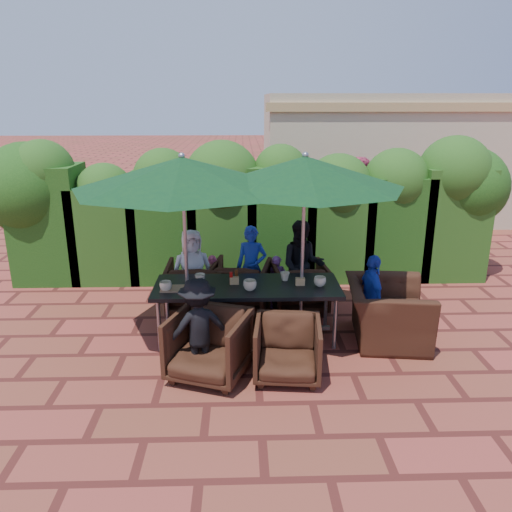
{
  "coord_description": "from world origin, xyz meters",
  "views": [
    {
      "loc": [
        -0.18,
        -6.21,
        3.06
      ],
      "look_at": [
        0.02,
        0.4,
        0.98
      ],
      "focal_mm": 35.0,
      "sensor_mm": 36.0,
      "label": 1
    }
  ],
  "objects_px": {
    "umbrella_right": "(305,172)",
    "chair_near_left": "(209,342)",
    "chair_far_mid": "(241,284)",
    "chair_near_right": "(288,347)",
    "dining_table": "(247,290)",
    "chair_far_left": "(195,285)",
    "chair_end_right": "(388,303)",
    "umbrella_left": "(182,173)",
    "chair_far_right": "(299,285)"
  },
  "relations": [
    {
      "from": "umbrella_right",
      "to": "chair_near_left",
      "type": "distance_m",
      "value": 2.35
    },
    {
      "from": "chair_far_mid",
      "to": "chair_near_left",
      "type": "height_order",
      "value": "chair_near_left"
    },
    {
      "from": "umbrella_right",
      "to": "chair_far_mid",
      "type": "bearing_deg",
      "value": 131.05
    },
    {
      "from": "umbrella_right",
      "to": "chair_near_right",
      "type": "xyz_separation_m",
      "value": [
        -0.27,
        -1.02,
        -1.83
      ]
    },
    {
      "from": "chair_near_left",
      "to": "chair_near_right",
      "type": "xyz_separation_m",
      "value": [
        0.9,
        -0.05,
        -0.04
      ]
    },
    {
      "from": "chair_near_right",
      "to": "dining_table",
      "type": "bearing_deg",
      "value": 119.29
    },
    {
      "from": "chair_far_left",
      "to": "chair_end_right",
      "type": "bearing_deg",
      "value": 159.28
    },
    {
      "from": "dining_table",
      "to": "umbrella_left",
      "type": "height_order",
      "value": "umbrella_left"
    },
    {
      "from": "umbrella_left",
      "to": "chair_near_right",
      "type": "height_order",
      "value": "umbrella_left"
    },
    {
      "from": "chair_far_left",
      "to": "chair_near_right",
      "type": "height_order",
      "value": "chair_far_left"
    },
    {
      "from": "chair_far_left",
      "to": "chair_near_right",
      "type": "bearing_deg",
      "value": 122.61
    },
    {
      "from": "dining_table",
      "to": "chair_far_right",
      "type": "relative_size",
      "value": 2.98
    },
    {
      "from": "chair_far_mid",
      "to": "chair_far_right",
      "type": "xyz_separation_m",
      "value": [
        0.88,
        -0.02,
        -0.02
      ]
    },
    {
      "from": "dining_table",
      "to": "chair_far_left",
      "type": "bearing_deg",
      "value": 130.8
    },
    {
      "from": "chair_near_left",
      "to": "chair_end_right",
      "type": "relative_size",
      "value": 0.72
    },
    {
      "from": "chair_far_right",
      "to": "chair_far_left",
      "type": "bearing_deg",
      "value": -5.39
    },
    {
      "from": "chair_far_right",
      "to": "umbrella_right",
      "type": "bearing_deg",
      "value": 79.23
    },
    {
      "from": "umbrella_left",
      "to": "chair_far_mid",
      "type": "bearing_deg",
      "value": 54.29
    },
    {
      "from": "umbrella_right",
      "to": "chair_near_left",
      "type": "height_order",
      "value": "umbrella_right"
    },
    {
      "from": "chair_far_right",
      "to": "chair_near_left",
      "type": "relative_size",
      "value": 0.96
    },
    {
      "from": "chair_near_left",
      "to": "chair_near_right",
      "type": "bearing_deg",
      "value": 16.58
    },
    {
      "from": "chair_far_left",
      "to": "chair_end_right",
      "type": "xyz_separation_m",
      "value": [
        2.61,
        -0.99,
        0.09
      ]
    },
    {
      "from": "dining_table",
      "to": "chair_end_right",
      "type": "height_order",
      "value": "chair_end_right"
    },
    {
      "from": "umbrella_left",
      "to": "chair_near_left",
      "type": "height_order",
      "value": "umbrella_left"
    },
    {
      "from": "chair_end_right",
      "to": "dining_table",
      "type": "bearing_deg",
      "value": 93.54
    },
    {
      "from": "chair_far_right",
      "to": "chair_end_right",
      "type": "relative_size",
      "value": 0.69
    },
    {
      "from": "chair_far_mid",
      "to": "umbrella_right",
      "type": "bearing_deg",
      "value": 142.14
    },
    {
      "from": "chair_near_left",
      "to": "chair_end_right",
      "type": "xyz_separation_m",
      "value": [
        2.29,
        0.87,
        0.09
      ]
    },
    {
      "from": "chair_far_mid",
      "to": "chair_near_right",
      "type": "height_order",
      "value": "chair_far_mid"
    },
    {
      "from": "chair_far_mid",
      "to": "chair_near_left",
      "type": "xyz_separation_m",
      "value": [
        -0.37,
        -1.89,
        0.0
      ]
    },
    {
      "from": "chair_far_right",
      "to": "chair_far_mid",
      "type": "bearing_deg",
      "value": -7.29
    },
    {
      "from": "chair_near_left",
      "to": "chair_near_right",
      "type": "relative_size",
      "value": 1.11
    },
    {
      "from": "chair_near_left",
      "to": "chair_near_right",
      "type": "distance_m",
      "value": 0.9
    },
    {
      "from": "chair_near_left",
      "to": "umbrella_right",
      "type": "bearing_deg",
      "value": 59.36
    },
    {
      "from": "dining_table",
      "to": "chair_far_left",
      "type": "relative_size",
      "value": 2.86
    },
    {
      "from": "umbrella_right",
      "to": "chair_far_right",
      "type": "distance_m",
      "value": 2.02
    },
    {
      "from": "chair_far_left",
      "to": "chair_far_mid",
      "type": "height_order",
      "value": "same"
    },
    {
      "from": "chair_near_right",
      "to": "chair_end_right",
      "type": "xyz_separation_m",
      "value": [
        1.4,
        0.91,
        0.13
      ]
    },
    {
      "from": "chair_near_left",
      "to": "chair_far_right",
      "type": "bearing_deg",
      "value": 75.86
    },
    {
      "from": "umbrella_left",
      "to": "umbrella_right",
      "type": "bearing_deg",
      "value": 1.53
    },
    {
      "from": "chair_far_mid",
      "to": "chair_near_left",
      "type": "bearing_deg",
      "value": 90.15
    },
    {
      "from": "dining_table",
      "to": "chair_far_left",
      "type": "height_order",
      "value": "chair_far_left"
    },
    {
      "from": "dining_table",
      "to": "umbrella_left",
      "type": "distance_m",
      "value": 1.72
    },
    {
      "from": "chair_far_mid",
      "to": "chair_far_right",
      "type": "distance_m",
      "value": 0.88
    },
    {
      "from": "umbrella_left",
      "to": "chair_end_right",
      "type": "bearing_deg",
      "value": -1.48
    },
    {
      "from": "chair_far_left",
      "to": "chair_far_right",
      "type": "xyz_separation_m",
      "value": [
        1.56,
        0.01,
        -0.02
      ]
    },
    {
      "from": "chair_end_right",
      "to": "chair_near_right",
      "type": "bearing_deg",
      "value": 129.89
    },
    {
      "from": "umbrella_right",
      "to": "chair_end_right",
      "type": "relative_size",
      "value": 2.12
    },
    {
      "from": "chair_far_left",
      "to": "chair_near_left",
      "type": "relative_size",
      "value": 0.99
    },
    {
      "from": "chair_near_left",
      "to": "chair_far_mid",
      "type": "bearing_deg",
      "value": 98.56
    }
  ]
}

